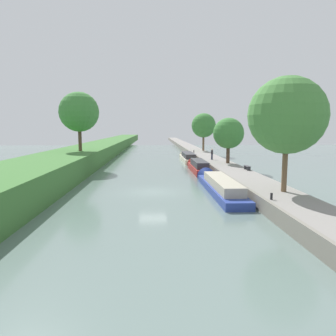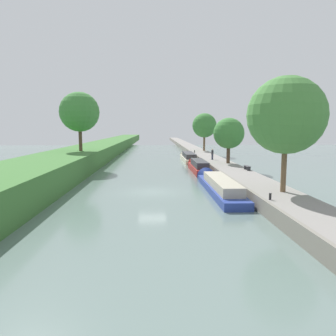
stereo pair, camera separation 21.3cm
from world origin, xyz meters
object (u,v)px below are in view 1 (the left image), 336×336
object	(u,v)px
narrowboat_blue	(219,185)
mooring_bollard_near	(271,196)
narrowboat_cream	(188,157)
park_bench	(247,167)
mooring_bollard_far	(194,151)
person_walking	(212,154)
narrowboat_red	(198,166)

from	to	relation	value
narrowboat_blue	mooring_bollard_near	size ratio (longest dim) A/B	32.35
narrowboat_cream	park_bench	distance (m)	20.74
narrowboat_cream	park_bench	size ratio (longest dim) A/B	8.49
narrowboat_cream	mooring_bollard_far	xyz separation A→B (m)	(1.85, 5.76, 0.62)
narrowboat_cream	mooring_bollard_near	bearing A→B (deg)	-87.00
person_walking	park_bench	world-z (taller)	person_walking
narrowboat_blue	narrowboat_red	distance (m)	13.63
narrowboat_red	park_bench	size ratio (longest dim) A/B	7.32
person_walking	park_bench	distance (m)	12.09
narrowboat_blue	narrowboat_red	bearing A→B (deg)	89.99
narrowboat_cream	mooring_bollard_near	world-z (taller)	narrowboat_cream
mooring_bollard_far	narrowboat_blue	bearing A→B (deg)	-93.27
narrowboat_red	mooring_bollard_far	size ratio (longest dim) A/B	24.39
narrowboat_blue	park_bench	world-z (taller)	park_bench
narrowboat_blue	person_walking	xyz separation A→B (m)	(2.83, 18.84, 1.33)
narrowboat_blue	person_walking	bearing A→B (deg)	81.46
mooring_bollard_far	park_bench	size ratio (longest dim) A/B	0.30
narrowboat_blue	narrowboat_cream	distance (m)	27.10
narrowboat_blue	mooring_bollard_far	xyz separation A→B (m)	(1.88, 32.87, 0.68)
person_walking	narrowboat_red	bearing A→B (deg)	-118.47
narrowboat_red	park_bench	world-z (taller)	narrowboat_red
person_walking	park_bench	xyz separation A→B (m)	(1.86, -11.94, -0.53)
narrowboat_cream	person_walking	bearing A→B (deg)	-71.27
person_walking	mooring_bollard_far	size ratio (longest dim) A/B	3.69
narrowboat_red	narrowboat_cream	xyz separation A→B (m)	(0.03, 13.47, -0.01)
narrowboat_blue	narrowboat_cream	xyz separation A→B (m)	(0.03, 27.10, 0.06)
narrowboat_red	mooring_bollard_far	world-z (taller)	narrowboat_red
narrowboat_blue	narrowboat_cream	bearing A→B (deg)	89.93
narrowboat_blue	narrowboat_cream	size ratio (longest dim) A/B	1.14
park_bench	narrowboat_red	bearing A→B (deg)	124.89
narrowboat_red	mooring_bollard_far	xyz separation A→B (m)	(1.88, 19.24, 0.61)
narrowboat_red	park_bench	xyz separation A→B (m)	(4.69, -6.72, 0.73)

